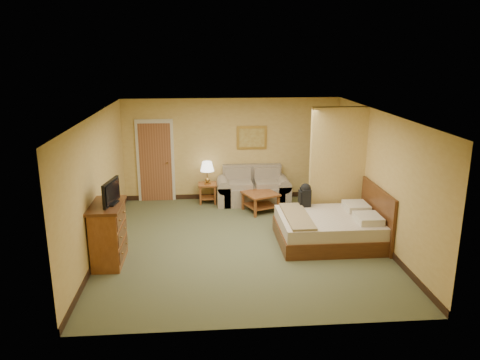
{
  "coord_description": "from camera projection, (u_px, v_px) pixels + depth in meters",
  "views": [
    {
      "loc": [
        -0.75,
        -8.7,
        3.74
      ],
      "look_at": [
        0.01,
        0.6,
        1.15
      ],
      "focal_mm": 35.0,
      "sensor_mm": 36.0,
      "label": 1
    }
  ],
  "objects": [
    {
      "name": "side_table",
      "position": [
        208.0,
        190.0,
        11.82
      ],
      "size": [
        0.46,
        0.46,
        0.5
      ],
      "color": "brown",
      "rests_on": "floor"
    },
    {
      "name": "right_wall",
      "position": [
        380.0,
        178.0,
        9.28
      ],
      "size": [
        0.02,
        6.0,
        2.6
      ],
      "primitive_type": "cube",
      "color": "tan",
      "rests_on": "floor"
    },
    {
      "name": "back_wall",
      "position": [
        232.0,
        149.0,
        11.95
      ],
      "size": [
        5.5,
        0.02,
        2.6
      ],
      "primitive_type": "cube",
      "color": "tan",
      "rests_on": "floor"
    },
    {
      "name": "floor",
      "position": [
        242.0,
        243.0,
        9.42
      ],
      "size": [
        6.0,
        6.0,
        0.0
      ],
      "primitive_type": "plane",
      "color": "#525839",
      "rests_on": "ground"
    },
    {
      "name": "bed",
      "position": [
        333.0,
        228.0,
        9.38
      ],
      "size": [
        2.05,
        1.74,
        1.13
      ],
      "color": "#4A2511",
      "rests_on": "floor"
    },
    {
      "name": "door",
      "position": [
        156.0,
        161.0,
        11.83
      ],
      "size": [
        0.94,
        0.16,
        2.1
      ],
      "color": "beige",
      "rests_on": "floor"
    },
    {
      "name": "backpack",
      "position": [
        305.0,
        194.0,
        9.89
      ],
      "size": [
        0.23,
        0.29,
        0.49
      ],
      "rotation": [
        0.0,
        0.0,
        0.03
      ],
      "color": "black",
      "rests_on": "bed"
    },
    {
      "name": "ceiling",
      "position": [
        242.0,
        114.0,
        8.72
      ],
      "size": [
        6.0,
        6.0,
        0.0
      ],
      "primitive_type": "plane",
      "rotation": [
        3.14,
        0.0,
        0.0
      ],
      "color": "white",
      "rests_on": "back_wall"
    },
    {
      "name": "wall_picture",
      "position": [
        252.0,
        138.0,
        11.88
      ],
      "size": [
        0.77,
        0.04,
        0.6
      ],
      "color": "#B78E3F",
      "rests_on": "back_wall"
    },
    {
      "name": "table_lamp",
      "position": [
        207.0,
        167.0,
        11.66
      ],
      "size": [
        0.34,
        0.34,
        0.57
      ],
      "color": "#A27B3B",
      "rests_on": "side_table"
    },
    {
      "name": "baseboard",
      "position": [
        232.0,
        196.0,
        12.27
      ],
      "size": [
        5.5,
        0.02,
        0.12
      ],
      "primitive_type": "cube",
      "color": "black",
      "rests_on": "floor"
    },
    {
      "name": "tv",
      "position": [
        111.0,
        193.0,
        8.21
      ],
      "size": [
        0.23,
        0.71,
        0.43
      ],
      "rotation": [
        0.0,
        0.0,
        -0.18
      ],
      "color": "black",
      "rests_on": "dresser"
    },
    {
      "name": "left_wall",
      "position": [
        98.0,
        184.0,
        8.85
      ],
      "size": [
        0.02,
        6.0,
        2.6
      ],
      "primitive_type": "cube",
      "color": "tan",
      "rests_on": "floor"
    },
    {
      "name": "dresser",
      "position": [
        108.0,
        233.0,
        8.41
      ],
      "size": [
        0.55,
        1.05,
        1.12
      ],
      "color": "brown",
      "rests_on": "floor"
    },
    {
      "name": "partition",
      "position": [
        337.0,
        167.0,
        10.12
      ],
      "size": [
        1.2,
        0.15,
        2.6
      ],
      "primitive_type": "cube",
      "color": "tan",
      "rests_on": "floor"
    },
    {
      "name": "loveseat",
      "position": [
        253.0,
        191.0,
        11.85
      ],
      "size": [
        1.83,
        0.85,
        0.93
      ],
      "color": "gray",
      "rests_on": "floor"
    },
    {
      "name": "coffee_table",
      "position": [
        260.0,
        198.0,
        11.17
      ],
      "size": [
        0.95,
        0.95,
        0.47
      ],
      "rotation": [
        0.0,
        0.0,
        0.39
      ],
      "color": "brown",
      "rests_on": "floor"
    }
  ]
}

